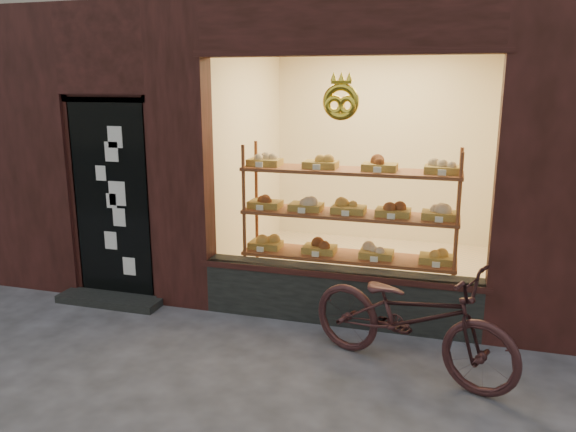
% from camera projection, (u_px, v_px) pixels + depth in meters
% --- Properties ---
extents(display_shelf, '(2.20, 0.45, 1.70)m').
position_uv_depth(display_shelf, '(348.00, 227.00, 5.78)').
color(display_shelf, brown).
rests_on(display_shelf, ground).
extents(bicycle, '(1.90, 1.25, 0.94)m').
position_uv_depth(bicycle, '(410.00, 317.00, 4.54)').
color(bicycle, '#351A1B').
rests_on(bicycle, ground).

